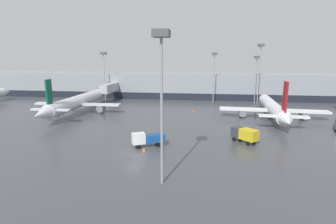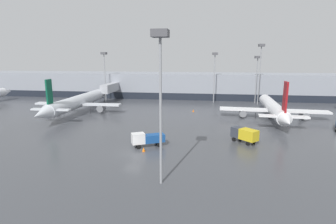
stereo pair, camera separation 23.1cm
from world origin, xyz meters
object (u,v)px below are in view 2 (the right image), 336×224
at_px(apron_light_mast_0, 215,63).
at_px(parked_jet_2, 273,108).
at_px(parked_jet_3, 78,102).
at_px(service_truck_0, 147,138).
at_px(apron_light_mast_6, 257,65).
at_px(apron_light_mast_5, 160,64).
at_px(apron_light_mast_3, 104,62).
at_px(service_truck_2, 245,134).
at_px(apron_light_mast_2, 261,57).
at_px(traffic_cone_2, 193,111).
at_px(traffic_cone_0, 144,149).

bearing_deg(apron_light_mast_0, parked_jet_2, -58.09).
distance_m(parked_jet_3, service_truck_0, 35.34).
height_order(parked_jet_3, apron_light_mast_6, apron_light_mast_6).
bearing_deg(apron_light_mast_5, apron_light_mast_3, 116.57).
bearing_deg(apron_light_mast_0, apron_light_mast_5, -97.44).
relative_size(service_truck_0, apron_light_mast_5, 0.32).
relative_size(service_truck_2, apron_light_mast_2, 0.25).
height_order(parked_jet_3, service_truck_2, parked_jet_3).
relative_size(apron_light_mast_5, apron_light_mast_6, 1.15).
distance_m(traffic_cone_2, apron_light_mast_0, 21.74).
bearing_deg(traffic_cone_0, apron_light_mast_3, 117.12).
relative_size(apron_light_mast_3, apron_light_mast_6, 1.09).
height_order(apron_light_mast_5, apron_light_mast_6, apron_light_mast_5).
relative_size(parked_jet_2, apron_light_mast_0, 2.06).
bearing_deg(parked_jet_3, apron_light_mast_2, -68.89).
bearing_deg(service_truck_2, apron_light_mast_2, -58.69).
xyz_separation_m(parked_jet_2, parked_jet_3, (-50.88, 0.33, 0.35)).
height_order(traffic_cone_2, apron_light_mast_6, apron_light_mast_6).
relative_size(apron_light_mast_2, apron_light_mast_5, 1.07).
distance_m(service_truck_0, apron_light_mast_3, 55.31).
height_order(traffic_cone_0, traffic_cone_2, traffic_cone_0).
bearing_deg(service_truck_2, apron_light_mast_6, -57.44).
height_order(apron_light_mast_2, apron_light_mast_5, apron_light_mast_2).
relative_size(traffic_cone_2, apron_light_mast_0, 0.04).
relative_size(traffic_cone_2, apron_light_mast_3, 0.04).
bearing_deg(service_truck_2, traffic_cone_0, 67.52).
height_order(parked_jet_3, apron_light_mast_3, apron_light_mast_3).
xyz_separation_m(service_truck_0, apron_light_mast_3, (-25.66, 47.55, 11.83)).
relative_size(parked_jet_2, apron_light_mast_5, 1.91).
bearing_deg(apron_light_mast_0, service_truck_0, -104.64).
height_order(service_truck_0, apron_light_mast_0, apron_light_mast_0).
height_order(parked_jet_2, apron_light_mast_3, apron_light_mast_3).
bearing_deg(parked_jet_2, traffic_cone_0, 139.59).
distance_m(traffic_cone_2, apron_light_mast_5, 45.08).
distance_m(service_truck_2, apron_light_mast_5, 24.31).
xyz_separation_m(traffic_cone_0, apron_light_mast_6, (25.91, 50.21, 11.97)).
distance_m(traffic_cone_0, apron_light_mast_3, 57.59).
xyz_separation_m(apron_light_mast_2, apron_light_mast_6, (-0.48, 2.15, -2.53)).
distance_m(traffic_cone_0, traffic_cone_2, 33.28).
distance_m(service_truck_2, apron_light_mast_3, 61.32).
height_order(traffic_cone_2, apron_light_mast_5, apron_light_mast_5).
xyz_separation_m(apron_light_mast_0, apron_light_mast_6, (13.60, 0.98, -0.77)).
distance_m(apron_light_mast_2, apron_light_mast_5, 62.29).
height_order(parked_jet_2, service_truck_0, parked_jet_2).
bearing_deg(apron_light_mast_0, parked_jet_3, -149.60).
distance_m(parked_jet_2, service_truck_2, 22.40).
distance_m(traffic_cone_2, apron_light_mast_2, 29.13).
height_order(traffic_cone_2, apron_light_mast_3, apron_light_mast_3).
bearing_deg(traffic_cone_0, parked_jet_3, 132.09).
bearing_deg(service_truck_2, apron_light_mast_0, -39.53).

